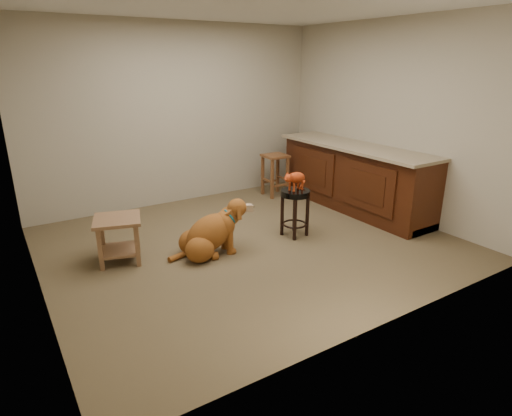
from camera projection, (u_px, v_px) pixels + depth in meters
floor at (250, 243)px, 5.09m from camera, size 4.50×4.00×0.01m
room_shell at (250, 98)px, 4.54m from camera, size 4.54×4.04×2.62m
cabinet_run at (354, 179)px, 6.17m from camera, size 0.70×2.56×0.94m
padded_stool at (295, 204)px, 5.19m from camera, size 0.36×0.36×0.58m
wood_stool at (275, 174)px, 6.81m from camera, size 0.37×0.37×0.66m
side_table at (118, 233)px, 4.54m from camera, size 0.59×0.59×0.49m
golden_retriever at (210, 234)px, 4.71m from camera, size 1.02×0.53×0.65m
tabby_kitten at (295, 179)px, 5.08m from camera, size 0.42×0.21×0.27m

